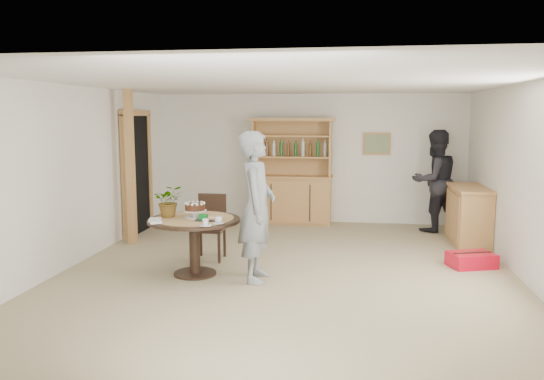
{
  "coord_description": "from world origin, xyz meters",
  "views": [
    {
      "loc": [
        0.81,
        -6.87,
        2.08
      ],
      "look_at": [
        -0.27,
        0.39,
        1.05
      ],
      "focal_mm": 35.0,
      "sensor_mm": 36.0,
      "label": 1
    }
  ],
  "objects_px": {
    "sideboard": "(469,215)",
    "adult_person": "(435,181)",
    "dining_table": "(194,230)",
    "hutch": "(292,188)",
    "teen_boy": "(257,207)",
    "dining_chair": "(211,222)",
    "red_suitcase": "(471,260)"
  },
  "relations": [
    {
      "from": "sideboard",
      "to": "adult_person",
      "type": "distance_m",
      "value": 1.11
    },
    {
      "from": "sideboard",
      "to": "dining_table",
      "type": "bearing_deg",
      "value": -149.54
    },
    {
      "from": "hutch",
      "to": "adult_person",
      "type": "distance_m",
      "value": 2.65
    },
    {
      "from": "hutch",
      "to": "teen_boy",
      "type": "bearing_deg",
      "value": -90.65
    },
    {
      "from": "adult_person",
      "to": "hutch",
      "type": "bearing_deg",
      "value": -35.03
    },
    {
      "from": "dining_chair",
      "to": "adult_person",
      "type": "distance_m",
      "value": 4.27
    },
    {
      "from": "dining_table",
      "to": "adult_person",
      "type": "xyz_separation_m",
      "value": [
        3.51,
        3.23,
        0.31
      ]
    },
    {
      "from": "dining_table",
      "to": "teen_boy",
      "type": "distance_m",
      "value": 0.92
    },
    {
      "from": "hutch",
      "to": "adult_person",
      "type": "height_order",
      "value": "hutch"
    },
    {
      "from": "dining_table",
      "to": "adult_person",
      "type": "relative_size",
      "value": 0.65
    },
    {
      "from": "hutch",
      "to": "red_suitcase",
      "type": "xyz_separation_m",
      "value": [
        2.8,
        -2.65,
        -0.59
      ]
    },
    {
      "from": "dining_table",
      "to": "dining_chair",
      "type": "distance_m",
      "value": 0.83
    },
    {
      "from": "teen_boy",
      "to": "red_suitcase",
      "type": "relative_size",
      "value": 2.72
    },
    {
      "from": "adult_person",
      "to": "red_suitcase",
      "type": "distance_m",
      "value": 2.47
    },
    {
      "from": "hutch",
      "to": "sideboard",
      "type": "bearing_deg",
      "value": -22.21
    },
    {
      "from": "sideboard",
      "to": "adult_person",
      "type": "xyz_separation_m",
      "value": [
        -0.42,
        0.92,
        0.45
      ]
    },
    {
      "from": "dining_table",
      "to": "sideboard",
      "type": "bearing_deg",
      "value": 30.46
    },
    {
      "from": "hutch",
      "to": "red_suitcase",
      "type": "bearing_deg",
      "value": -43.4
    },
    {
      "from": "teen_boy",
      "to": "sideboard",
      "type": "bearing_deg",
      "value": -53.86
    },
    {
      "from": "dining_table",
      "to": "teen_boy",
      "type": "xyz_separation_m",
      "value": [
        0.85,
        -0.1,
        0.34
      ]
    },
    {
      "from": "hutch",
      "to": "sideboard",
      "type": "distance_m",
      "value": 3.29
    },
    {
      "from": "sideboard",
      "to": "dining_table",
      "type": "distance_m",
      "value": 4.56
    },
    {
      "from": "dining_table",
      "to": "red_suitcase",
      "type": "height_order",
      "value": "dining_table"
    },
    {
      "from": "dining_chair",
      "to": "teen_boy",
      "type": "relative_size",
      "value": 0.5
    },
    {
      "from": "hutch",
      "to": "dining_table",
      "type": "height_order",
      "value": "hutch"
    },
    {
      "from": "red_suitcase",
      "to": "teen_boy",
      "type": "bearing_deg",
      "value": -179.37
    },
    {
      "from": "sideboard",
      "to": "dining_chair",
      "type": "relative_size",
      "value": 1.33
    },
    {
      "from": "dining_chair",
      "to": "adult_person",
      "type": "height_order",
      "value": "adult_person"
    },
    {
      "from": "dining_chair",
      "to": "hutch",
      "type": "bearing_deg",
      "value": 70.75
    },
    {
      "from": "hutch",
      "to": "adult_person",
      "type": "bearing_deg",
      "value": -7.02
    },
    {
      "from": "dining_table",
      "to": "hutch",
      "type": "bearing_deg",
      "value": 75.91
    },
    {
      "from": "hutch",
      "to": "sideboard",
      "type": "relative_size",
      "value": 1.62
    }
  ]
}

